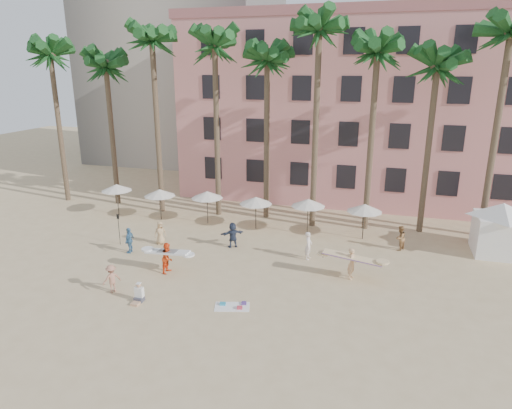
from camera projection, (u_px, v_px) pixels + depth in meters
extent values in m
plane|color=#D1B789|center=(204.00, 311.00, 23.24)|extent=(120.00, 120.00, 0.00)
cube|color=#DC8986|center=(378.00, 110.00, 42.82)|extent=(35.00, 14.00, 16.00)
cylinder|color=brown|center=(60.00, 130.00, 40.56)|extent=(0.44, 0.44, 13.00)
cylinder|color=brown|center=(112.00, 137.00, 39.80)|extent=(0.44, 0.44, 12.00)
cylinder|color=brown|center=(157.00, 129.00, 37.22)|extent=(0.44, 0.44, 14.00)
cylinder|color=brown|center=(217.00, 134.00, 36.38)|extent=(0.44, 0.44, 13.50)
cylinder|color=brown|center=(267.00, 141.00, 35.89)|extent=(0.44, 0.44, 12.50)
cylinder|color=brown|center=(315.00, 132.00, 33.59)|extent=(0.44, 0.44, 14.50)
cylinder|color=brown|center=(371.00, 144.00, 33.17)|extent=(0.44, 0.44, 13.00)
cylinder|color=brown|center=(428.00, 153.00, 32.68)|extent=(0.44, 0.44, 12.00)
cylinder|color=brown|center=(494.00, 143.00, 30.38)|extent=(0.44, 0.44, 14.00)
cylinder|color=#332B23|center=(118.00, 200.00, 37.89)|extent=(0.07, 0.07, 2.50)
cone|color=white|center=(117.00, 187.00, 37.56)|extent=(2.50, 2.50, 0.55)
cylinder|color=#332B23|center=(160.00, 205.00, 36.71)|extent=(0.07, 0.07, 2.40)
cone|color=white|center=(160.00, 193.00, 36.41)|extent=(2.50, 2.50, 0.55)
cylinder|color=#332B23|center=(207.00, 208.00, 35.79)|extent=(0.07, 0.07, 2.50)
cone|color=white|center=(207.00, 195.00, 35.47)|extent=(2.50, 2.50, 0.55)
cylinder|color=#332B23|center=(256.00, 214.00, 34.62)|extent=(0.07, 0.07, 2.40)
cone|color=white|center=(256.00, 200.00, 34.31)|extent=(2.50, 2.50, 0.55)
cylinder|color=#332B23|center=(308.00, 218.00, 33.40)|extent=(0.07, 0.07, 2.60)
cone|color=white|center=(308.00, 203.00, 33.07)|extent=(2.50, 2.50, 0.55)
cylinder|color=#332B23|center=(364.00, 223.00, 32.50)|extent=(0.07, 0.07, 2.50)
cone|color=white|center=(365.00, 208.00, 32.18)|extent=(2.50, 2.50, 0.55)
cube|color=white|center=(499.00, 235.00, 29.94)|extent=(3.02, 3.02, 2.60)
cone|color=white|center=(503.00, 210.00, 29.43)|extent=(4.54, 4.54, 0.90)
cube|color=white|center=(232.00, 307.00, 23.60)|extent=(2.00, 1.45, 0.02)
cube|color=teal|center=(223.00, 304.00, 23.78)|extent=(0.36, 0.32, 0.10)
cube|color=#C53648|center=(240.00, 308.00, 23.39)|extent=(0.33, 0.29, 0.12)
cube|color=#543682|center=(244.00, 303.00, 23.87)|extent=(0.33, 0.36, 0.08)
imported|color=tan|center=(352.00, 263.00, 26.52)|extent=(0.54, 0.74, 1.89)
cube|color=beige|center=(352.00, 257.00, 26.41)|extent=(3.46, 1.00, 0.40)
imported|color=#FE4D1A|center=(168.00, 258.00, 27.33)|extent=(0.77, 0.96, 1.88)
cube|color=white|center=(168.00, 252.00, 27.22)|extent=(2.75, 0.83, 0.29)
imported|color=silver|center=(308.00, 246.00, 29.23)|extent=(0.47, 0.69, 1.84)
imported|color=#9C6E41|center=(400.00, 238.00, 30.68)|extent=(0.97, 1.04, 1.70)
imported|color=#2C374E|center=(233.00, 235.00, 31.16)|extent=(1.64, 1.39, 1.77)
imported|color=teal|center=(130.00, 240.00, 30.23)|extent=(0.50, 1.06, 1.76)
imported|color=tan|center=(160.00, 233.00, 31.71)|extent=(0.96, 0.89, 1.64)
imported|color=#B2755E|center=(112.00, 278.00, 24.98)|extent=(1.08, 1.18, 1.59)
cylinder|color=black|center=(119.00, 230.00, 31.57)|extent=(0.04, 0.04, 2.10)
cube|color=black|center=(118.00, 217.00, 31.27)|extent=(0.18, 0.03, 0.35)
cube|color=#3F3F4C|center=(139.00, 299.00, 24.14)|extent=(0.46, 0.43, 0.25)
cube|color=tan|center=(136.00, 303.00, 23.83)|extent=(0.41, 0.46, 0.12)
cube|color=white|center=(139.00, 292.00, 24.07)|extent=(0.45, 0.27, 0.56)
sphere|color=tan|center=(139.00, 285.00, 23.95)|extent=(0.25, 0.25, 0.25)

